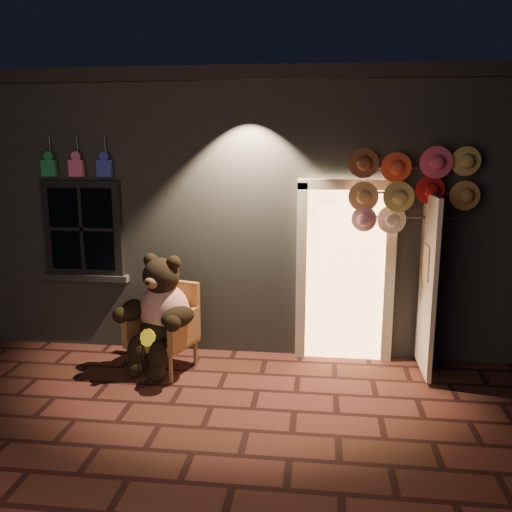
# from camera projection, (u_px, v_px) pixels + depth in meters

# --- Properties ---
(ground) EXTENTS (60.00, 60.00, 0.00)m
(ground) POSITION_uv_depth(u_px,v_px,m) (211.00, 407.00, 5.45)
(ground) COLOR #5C2923
(ground) RESTS_ON ground
(shop_building) EXTENTS (7.30, 5.95, 3.51)m
(shop_building) POSITION_uv_depth(u_px,v_px,m) (258.00, 196.00, 8.96)
(shop_building) COLOR slate
(shop_building) RESTS_ON ground
(wicker_armchair) EXTENTS (0.84, 0.80, 1.01)m
(wicker_armchair) POSITION_uv_depth(u_px,v_px,m) (166.00, 326.00, 6.34)
(wicker_armchair) COLOR olive
(wicker_armchair) RESTS_ON ground
(teddy_bear) EXTENTS (0.94, 0.86, 1.35)m
(teddy_bear) POSITION_uv_depth(u_px,v_px,m) (160.00, 314.00, 6.18)
(teddy_bear) COLOR red
(teddy_bear) RESTS_ON ground
(hat_rack) EXTENTS (1.43, 0.22, 2.53)m
(hat_rack) POSITION_uv_depth(u_px,v_px,m) (407.00, 191.00, 6.03)
(hat_rack) COLOR #59595E
(hat_rack) RESTS_ON ground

